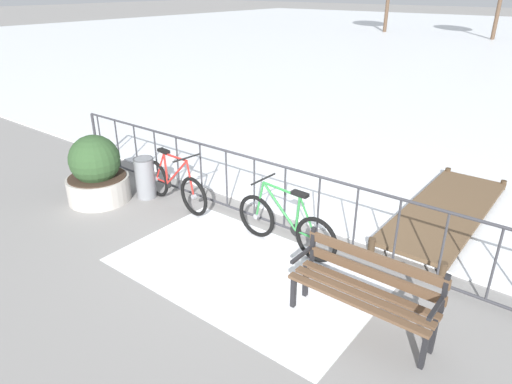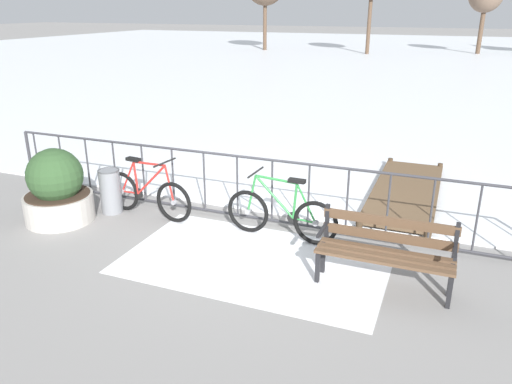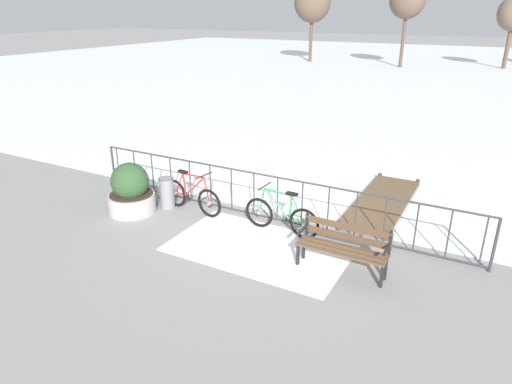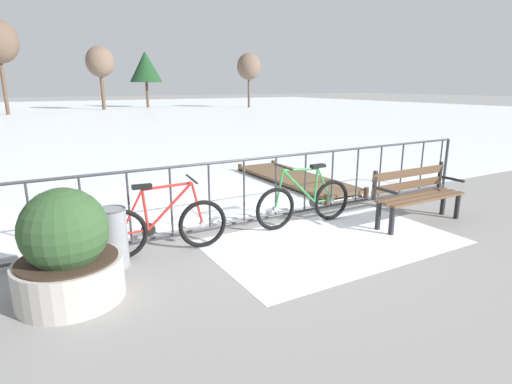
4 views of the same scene
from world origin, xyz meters
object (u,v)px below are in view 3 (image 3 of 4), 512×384
object	(u,v)px
bicycle_second	(281,216)
planter_with_shrub	(131,191)
park_bench	(344,244)
bicycle_near_railing	(192,196)
trash_bin	(167,192)

from	to	relation	value
bicycle_second	planter_with_shrub	size ratio (longest dim) A/B	1.46
park_bench	planter_with_shrub	size ratio (longest dim) A/B	1.37
park_bench	bicycle_near_railing	bearing A→B (deg)	168.65
bicycle_near_railing	trash_bin	size ratio (longest dim) A/B	2.33
planter_with_shrub	trash_bin	xyz separation A→B (m)	(0.56, 0.58, -0.14)
planter_with_shrub	bicycle_second	bearing A→B (deg)	11.12
planter_with_shrub	trash_bin	bearing A→B (deg)	46.28
park_bench	trash_bin	distance (m)	4.55
planter_with_shrub	trash_bin	size ratio (longest dim) A/B	1.60
bicycle_near_railing	planter_with_shrub	bearing A→B (deg)	-150.63
planter_with_shrub	park_bench	bearing A→B (deg)	-1.15
bicycle_second	trash_bin	size ratio (longest dim) A/B	2.34
park_bench	trash_bin	size ratio (longest dim) A/B	2.19
bicycle_near_railing	bicycle_second	xyz separation A→B (m)	(2.27, 0.01, 0.00)
bicycle_near_railing	park_bench	world-z (taller)	bicycle_near_railing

